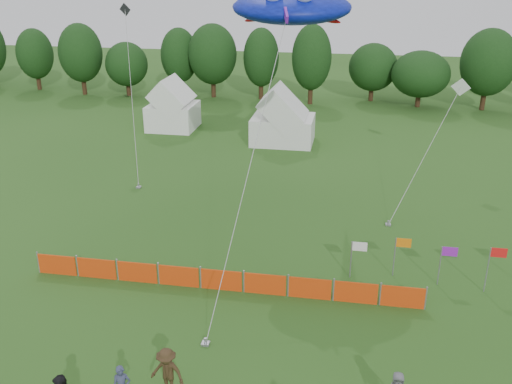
% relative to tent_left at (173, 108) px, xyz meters
% --- Properties ---
extents(treeline, '(104.57, 8.78, 8.36)m').
position_rel_tent_left_xyz_m(treeline, '(13.78, 12.60, 2.35)').
color(treeline, '#382314').
rests_on(treeline, ground).
extents(tent_left, '(4.11, 4.11, 3.63)m').
position_rel_tent_left_xyz_m(tent_left, '(0.00, 0.00, 0.00)').
color(tent_left, white).
rests_on(tent_left, ground).
extents(tent_right, '(5.05, 4.04, 3.57)m').
position_rel_tent_left_xyz_m(tent_right, '(10.18, -2.57, -0.03)').
color(tent_right, white).
rests_on(tent_right, ground).
extents(barrier_fence, '(17.90, 0.06, 1.00)m').
position_rel_tent_left_xyz_m(barrier_fence, '(10.45, -25.63, -1.33)').
color(barrier_fence, red).
rests_on(barrier_fence, ground).
extents(flag_row, '(8.73, 0.79, 2.24)m').
position_rel_tent_left_xyz_m(flag_row, '(20.43, -23.35, -0.43)').
color(flag_row, gray).
rests_on(flag_row, ground).
extents(spectator_c, '(1.30, 0.86, 1.87)m').
position_rel_tent_left_xyz_m(spectator_c, '(10.22, -32.55, -0.90)').
color(spectator_c, '#382816').
rests_on(spectator_c, ground).
extents(stingray_kite, '(6.59, 20.20, 12.82)m').
position_rel_tent_left_xyz_m(stingray_kite, '(12.48, -17.15, 9.88)').
color(stingray_kite, '#0D1EC1').
rests_on(stingray_kite, ground).
extents(small_kite_white, '(5.16, 8.92, 6.90)m').
position_rel_tent_left_xyz_m(small_kite_white, '(21.33, -11.17, 2.68)').
color(small_kite_white, white).
rests_on(small_kite_white, ground).
extents(small_kite_dark, '(3.83, 8.22, 11.11)m').
position_rel_tent_left_xyz_m(small_kite_dark, '(0.18, -9.41, 4.78)').
color(small_kite_dark, black).
rests_on(small_kite_dark, ground).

